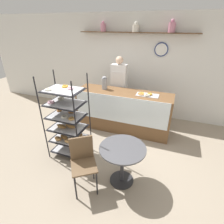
# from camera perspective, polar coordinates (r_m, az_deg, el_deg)

# --- Properties ---
(ground_plane) EXTENTS (14.00, 14.00, 0.00)m
(ground_plane) POSITION_cam_1_polar(r_m,az_deg,el_deg) (3.65, -2.41, -14.88)
(ground_plane) COLOR gray
(back_wall) EXTENTS (10.00, 0.30, 2.70)m
(back_wall) POSITION_cam_1_polar(r_m,az_deg,el_deg) (4.99, 7.66, 14.41)
(back_wall) COLOR white
(back_wall) RESTS_ON ground_plane
(display_counter) EXTENTS (2.28, 0.62, 1.00)m
(display_counter) POSITION_cam_1_polar(r_m,az_deg,el_deg) (4.31, 3.64, 0.30)
(display_counter) COLOR brown
(display_counter) RESTS_ON ground_plane
(pastry_rack) EXTENTS (0.73, 0.53, 1.67)m
(pastry_rack) POSITION_cam_1_polar(r_m,az_deg,el_deg) (3.45, -14.39, -3.36)
(pastry_rack) COLOR black
(pastry_rack) RESTS_ON ground_plane
(person_worker) EXTENTS (0.39, 0.23, 1.72)m
(person_worker) POSITION_cam_1_polar(r_m,az_deg,el_deg) (4.66, 2.28, 8.28)
(person_worker) COLOR #282833
(person_worker) RESTS_ON ground_plane
(cafe_table) EXTENTS (0.74, 0.74, 0.70)m
(cafe_table) POSITION_cam_1_polar(r_m,az_deg,el_deg) (2.88, 3.42, -14.24)
(cafe_table) COLOR #262628
(cafe_table) RESTS_ON ground_plane
(cafe_chair) EXTENTS (0.53, 0.53, 0.90)m
(cafe_chair) POSITION_cam_1_polar(r_m,az_deg,el_deg) (2.84, -9.51, -14.80)
(cafe_chair) COLOR black
(cafe_chair) RESTS_ON ground_plane
(coffee_carafe) EXTENTS (0.13, 0.13, 0.31)m
(coffee_carafe) POSITION_cam_1_polar(r_m,az_deg,el_deg) (4.26, -2.47, 9.46)
(coffee_carafe) COLOR gray
(coffee_carafe) RESTS_ON display_counter
(donut_tray_counter) EXTENTS (0.50, 0.26, 0.05)m
(donut_tray_counter) POSITION_cam_1_polar(r_m,az_deg,el_deg) (3.98, 10.88, 5.66)
(donut_tray_counter) COLOR silver
(donut_tray_counter) RESTS_ON display_counter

